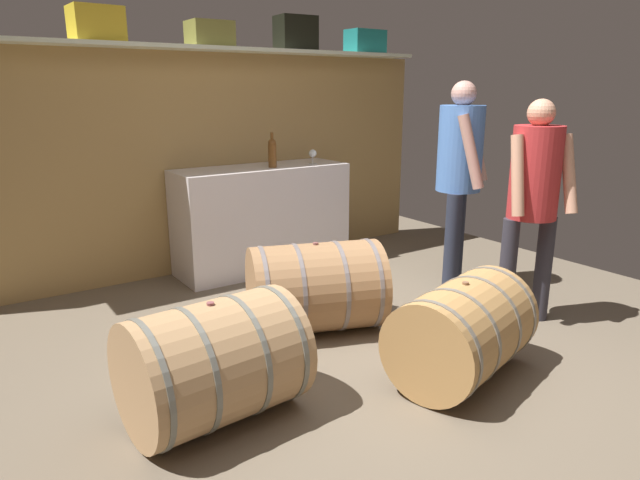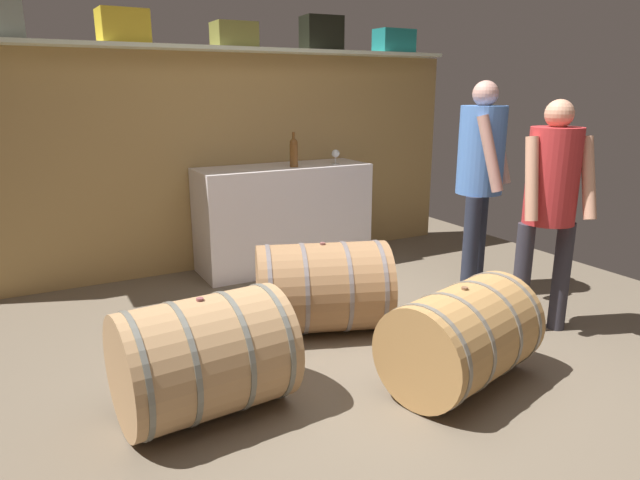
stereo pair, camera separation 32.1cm
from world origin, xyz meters
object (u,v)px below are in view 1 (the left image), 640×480
toolcase_yellow (96,24)px  wine_glass (313,154)px  wine_barrel_flank (462,331)px  wine_bottle_amber (272,152)px  wine_barrel_far (316,287)px  work_cabinet (262,218)px  wine_barrel_near (214,362)px  toolcase_teal (365,42)px  winemaker_pouring (534,190)px  visitor_tasting (460,164)px  toolcase_olive (210,34)px  toolcase_black (296,33)px

toolcase_yellow → wine_glass: (1.73, -0.28, -1.04)m
wine_glass → wine_barrel_flank: bearing=-103.0°
wine_bottle_amber → wine_barrel_far: (-0.43, -1.32, -0.76)m
work_cabinet → wine_barrel_near: size_ratio=1.80×
toolcase_teal → wine_barrel_far: (-1.67, -1.61, -1.74)m
winemaker_pouring → wine_bottle_amber: bearing=-44.5°
work_cabinet → visitor_tasting: visitor_tasting is taller
wine_barrel_far → winemaker_pouring: winemaker_pouring is taller
toolcase_olive → toolcase_black: 0.84m
wine_bottle_amber → wine_barrel_flank: 2.46m
toolcase_olive → wine_barrel_flank: toolcase_olive is taller
wine_bottle_amber → wine_glass: 0.43m
wine_bottle_amber → wine_barrel_near: wine_bottle_amber is taller
toolcase_yellow → toolcase_olive: size_ratio=1.04×
toolcase_black → wine_glass: 1.10m
toolcase_teal → wine_glass: size_ratio=2.85×
toolcase_olive → wine_barrel_far: 2.36m
toolcase_olive → wine_glass: toolcase_olive is taller
toolcase_olive → wine_bottle_amber: 1.09m
wine_bottle_amber → wine_barrel_flank: wine_bottle_amber is taller
toolcase_yellow → work_cabinet: 2.03m
wine_glass → wine_barrel_near: wine_glass is taller
toolcase_teal → work_cabinet: 2.05m
wine_bottle_amber → wine_glass: (0.42, 0.00, -0.04)m
toolcase_olive → winemaker_pouring: size_ratio=0.22×
toolcase_olive → wine_barrel_far: toolcase_olive is taller
toolcase_yellow → wine_bottle_amber: size_ratio=1.18×
winemaker_pouring → wine_barrel_far: bearing=-6.1°
wine_barrel_far → wine_barrel_flank: 1.06m
visitor_tasting → work_cabinet: bearing=-86.5°
toolcase_black → visitor_tasting: (0.59, -1.52, -1.07)m
wine_barrel_near → wine_barrel_flank: (1.33, -0.40, -0.02)m
toolcase_yellow → winemaker_pouring: (2.17, -2.31, -1.12)m
wine_glass → wine_barrel_near: 2.79m
toolcase_olive → wine_barrel_flank: size_ratio=0.36×
toolcase_black → wine_barrel_flank: toolcase_black is taller
toolcase_teal → toolcase_olive: bearing=179.0°
toolcase_olive → visitor_tasting: toolcase_olive is taller
wine_barrel_far → winemaker_pouring: (1.30, -0.70, 0.64)m
toolcase_black → toolcase_teal: toolcase_black is taller
work_cabinet → winemaker_pouring: 2.37m
wine_glass → work_cabinet: bearing=168.1°
toolcase_teal → wine_barrel_flank: toolcase_teal is taller
toolcase_black → wine_barrel_near: 3.41m
toolcase_black → wine_barrel_flank: size_ratio=0.35×
wine_glass → winemaker_pouring: (0.44, -2.02, -0.08)m
wine_glass → winemaker_pouring: size_ratio=0.09×
wine_barrel_far → winemaker_pouring: size_ratio=0.67×
wine_glass → wine_barrel_near: (-1.87, -1.94, -0.72)m
wine_barrel_flank → toolcase_yellow: bearing=99.0°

